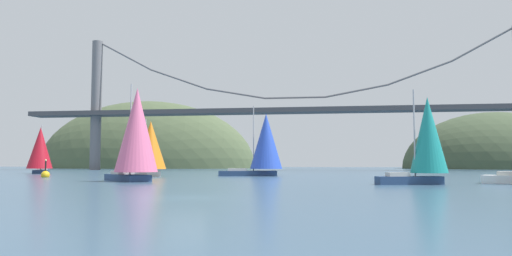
% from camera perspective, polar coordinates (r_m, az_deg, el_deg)
% --- Properties ---
extents(ground_plane, '(360.00, 360.00, 0.00)m').
position_cam_1_polar(ground_plane, '(27.48, -8.46, -8.18)').
color(ground_plane, '#385670').
extents(headland_right, '(55.76, 44.00, 35.75)m').
position_cam_1_polar(headland_right, '(169.45, 26.40, -4.34)').
color(headland_right, '#425138').
rests_on(headland_right, ground_plane).
extents(headland_left, '(77.31, 44.00, 46.94)m').
position_cam_1_polar(headland_left, '(173.09, -12.94, -4.65)').
color(headland_left, '#4C5B3D').
rests_on(headland_left, ground_plane).
extents(suspension_bridge, '(143.45, 6.00, 35.18)m').
position_cam_1_polar(suspension_bridge, '(122.31, 4.66, 2.52)').
color(suspension_bridge, slate).
rests_on(suspension_bridge, ground_plane).
extents(sailboat_blue_spinnaker, '(9.83, 5.52, 10.33)m').
position_cam_1_polar(sailboat_blue_spinnaker, '(70.84, 1.00, -1.90)').
color(sailboat_blue_spinnaker, navy).
rests_on(sailboat_blue_spinnaker, ground_plane).
extents(sailboat_pink_spinnaker, '(8.29, 8.27, 10.36)m').
position_cam_1_polar(sailboat_pink_spinnaker, '(51.44, -14.06, -0.61)').
color(sailboat_pink_spinnaker, navy).
rests_on(sailboat_pink_spinnaker, ground_plane).
extents(sailboat_orange_sail, '(7.94, 7.37, 8.27)m').
position_cam_1_polar(sailboat_orange_sail, '(69.84, -12.48, -2.23)').
color(sailboat_orange_sail, white).
rests_on(sailboat_orange_sail, ground_plane).
extents(sailboat_teal_sail, '(6.95, 4.11, 8.59)m').
position_cam_1_polar(sailboat_teal_sail, '(46.19, 19.57, -1.17)').
color(sailboat_teal_sail, navy).
rests_on(sailboat_teal_sail, ground_plane).
extents(sailboat_crimson_sail, '(6.47, 8.85, 8.82)m').
position_cam_1_polar(sailboat_crimson_sail, '(93.79, -24.24, -2.33)').
color(sailboat_crimson_sail, navy).
rests_on(sailboat_crimson_sail, ground_plane).
extents(channel_buoy, '(1.10, 1.10, 2.64)m').
position_cam_1_polar(channel_buoy, '(70.01, -23.71, -5.07)').
color(channel_buoy, gold).
rests_on(channel_buoy, ground_plane).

